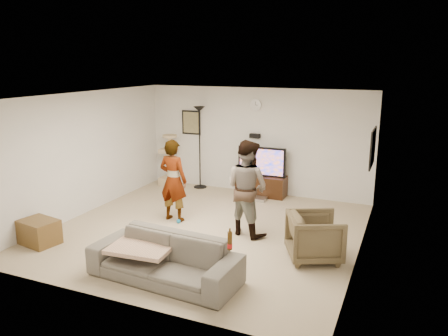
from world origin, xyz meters
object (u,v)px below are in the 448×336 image
at_px(person_right, 247,188).
at_px(sofa, 164,259).
at_px(cat_tree, 169,160).
at_px(beer_bottle, 230,241).
at_px(armchair, 315,237).
at_px(person_left, 173,180).
at_px(tv, 262,161).
at_px(tv_stand, 261,185).
at_px(floor_lamp, 200,148).
at_px(side_table, 39,232).

bearing_deg(person_right, sofa, 96.52).
relative_size(cat_tree, beer_bottle, 5.26).
height_order(person_right, armchair, person_right).
bearing_deg(person_right, person_left, 15.63).
relative_size(tv, sofa, 0.51).
height_order(tv, cat_tree, cat_tree).
bearing_deg(armchair, tv_stand, 7.49).
bearing_deg(sofa, cat_tree, 123.16).
xyz_separation_m(floor_lamp, side_table, (-1.02, -4.25, -0.80)).
height_order(sofa, armchair, armchair).
bearing_deg(tv, beer_bottle, -76.89).
height_order(cat_tree, sofa, cat_tree).
bearing_deg(tv_stand, sofa, -89.70).
height_order(person_left, sofa, person_left).
relative_size(tv_stand, person_left, 0.71).
xyz_separation_m(cat_tree, beer_bottle, (3.51, -4.43, 0.11)).
bearing_deg(person_left, side_table, 55.58).
height_order(tv_stand, tv, tv).
bearing_deg(sofa, person_right, 81.19).
bearing_deg(tv_stand, armchair, -57.53).
bearing_deg(person_left, beer_bottle, 137.98).
bearing_deg(cat_tree, beer_bottle, -51.64).
bearing_deg(person_right, tv, -58.82).
xyz_separation_m(tv_stand, side_table, (-2.64, -4.21, -0.03)).
relative_size(person_left, armchair, 1.98).
bearing_deg(person_left, floor_lamp, -72.15).
distance_m(person_left, person_right, 1.58).
xyz_separation_m(armchair, side_table, (-4.52, -1.26, -0.16)).
bearing_deg(sofa, side_table, 178.03).
distance_m(sofa, armchair, 2.40).
relative_size(floor_lamp, armchair, 2.45).
relative_size(person_right, armchair, 2.12).
bearing_deg(tv_stand, beer_bottle, -76.89).
distance_m(tv_stand, person_right, 2.49).
height_order(person_right, side_table, person_right).
bearing_deg(side_table, person_right, 30.53).
height_order(sofa, side_table, sofa).
relative_size(tv_stand, floor_lamp, 0.57).
xyz_separation_m(tv, sofa, (0.02, -4.48, -0.50)).
bearing_deg(cat_tree, side_table, -92.43).
xyz_separation_m(sofa, armchair, (1.85, 1.54, 0.05)).
bearing_deg(person_left, cat_tree, -53.44).
bearing_deg(tv, person_right, -77.98).
height_order(tv_stand, floor_lamp, floor_lamp).
relative_size(beer_bottle, side_table, 0.39).
distance_m(floor_lamp, beer_bottle, 5.26).
bearing_deg(person_left, armchair, 171.23).
height_order(tv, person_right, person_right).
relative_size(tv_stand, cat_tree, 0.89).
relative_size(sofa, side_table, 3.46).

